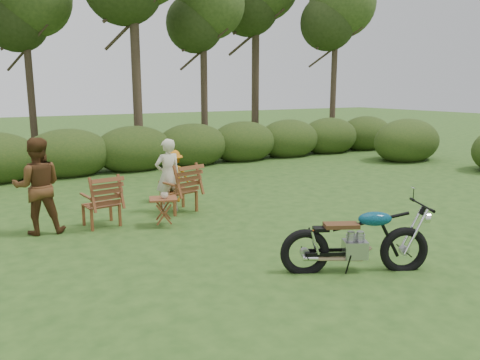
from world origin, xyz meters
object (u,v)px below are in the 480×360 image
motorcycle (354,271)px  lawn_chair_left (102,226)px  adult_a (169,211)px  lawn_chair_right (179,211)px  cup (164,196)px  child (175,201)px  side_table (164,212)px  adult_b (42,233)px

motorcycle → lawn_chair_left: bearing=148.7°
motorcycle → adult_a: size_ratio=1.30×
lawn_chair_right → cup: size_ratio=7.76×
lawn_chair_left → cup: cup is taller
lawn_chair_left → adult_a: adult_a is taller
lawn_chair_left → adult_a: 1.51m
child → side_table: bearing=57.3°
side_table → cup: size_ratio=4.10×
motorcycle → cup: 3.77m
child → lawn_chair_left: bearing=25.2°
lawn_chair_right → adult_b: (-2.72, -0.12, 0.00)m
adult_b → child: adult_b is taller
adult_b → lawn_chair_left: bearing=-175.7°
side_table → cup: 0.33m
adult_a → adult_b: 2.54m
side_table → adult_b: adult_b is taller
lawn_chair_right → lawn_chair_left: bearing=-5.8°
cup → adult_a: 1.23m
adult_a → cup: bearing=60.3°
cup → adult_a: (0.46, 0.97, -0.60)m
lawn_chair_left → side_table: bearing=142.3°
lawn_chair_right → cup: cup is taller
cup → child: cup is taller
motorcycle → cup: size_ratio=15.12×
motorcycle → side_table: 3.77m
cup → adult_a: size_ratio=0.09×
adult_a → child: bearing=-124.6°
side_table → adult_a: size_ratio=0.35×
adult_a → adult_b: (-2.53, -0.23, 0.00)m
lawn_chair_left → adult_a: (1.48, 0.33, 0.00)m
lawn_chair_right → adult_a: bearing=-44.3°
adult_a → child: adult_a is taller
cup → adult_b: (-2.07, 0.74, -0.60)m
cup → child: (0.90, 1.74, -0.60)m
lawn_chair_right → adult_b: 2.72m
lawn_chair_right → adult_b: bearing=-10.8°
child → adult_a: bearing=55.5°
adult_a → lawn_chair_right: bearing=144.5°
adult_b → child: (2.97, 0.99, 0.00)m
motorcycle → cup: (-1.53, 3.40, 0.60)m
lawn_chair_left → cup: bearing=141.1°
motorcycle → child: size_ratio=1.69×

